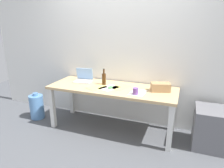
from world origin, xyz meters
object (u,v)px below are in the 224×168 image
Objects in this scene: laptop_left at (83,79)px; filing_cabinet at (209,128)px; beer_bottle at (104,79)px; cardboard_box at (160,87)px; coffee_mug at (135,91)px; desk at (112,92)px; water_cooler_jug at (37,107)px; computer_mouse at (110,87)px.

filing_cabinet is at bearing -2.63° from laptop_left.
beer_bottle reaches higher than cardboard_box.
coffee_mug is 0.17× the size of filing_cabinet.
desk reaches higher than water_cooler_jug.
desk is 0.49m from coffee_mug.
beer_bottle reaches higher than laptop_left.
desk is 7.35× the size of cardboard_box.
coffee_mug is (0.43, -0.19, 0.14)m from desk.
water_cooler_jug is (-1.25, -0.21, -0.60)m from beer_bottle.
cardboard_box is 2.86× the size of coffee_mug.
coffee_mug is at bearing -17.34° from laptop_left.
coffee_mug reaches higher than water_cooler_jug.
desk is at bearing -174.40° from cardboard_box.
filing_cabinet is at bearing 14.02° from computer_mouse.
cardboard_box reaches higher than water_cooler_jug.
computer_mouse is 1.51m from water_cooler_jug.
computer_mouse is at bearing -94.30° from desk.
cardboard_box is at bearing 40.88° from coffee_mug.
filing_cabinet is (0.70, -0.05, -0.50)m from cardboard_box.
laptop_left is 3.32× the size of coffee_mug.
beer_bottle is (0.40, -0.04, 0.05)m from laptop_left.
coffee_mug is 1.93m from water_cooler_jug.
desk is 7.63× the size of beer_bottle.
laptop_left is at bearing 15.97° from water_cooler_jug.
laptop_left is 0.59m from computer_mouse.
cardboard_box is 0.48× the size of filing_cabinet.
desk is 21.04× the size of coffee_mug.
computer_mouse is (-0.00, -0.06, 0.11)m from desk.
cardboard_box reaches higher than filing_cabinet.
desk is 6.34× the size of laptop_left.
coffee_mug is at bearing -2.00° from water_cooler_jug.
computer_mouse is 1.05× the size of coffee_mug.
coffee_mug is 1.14m from filing_cabinet.
laptop_left is at bearing 174.66° from beer_bottle.
filing_cabinet is at bearing -1.96° from beer_bottle.
computer_mouse is 0.37× the size of cardboard_box.
computer_mouse reaches higher than filing_cabinet.
laptop_left is 0.55× the size of filing_cabinet.
laptop_left is 1.04m from coffee_mug.
computer_mouse is (0.16, -0.14, -0.08)m from beer_bottle.
cardboard_box is (0.90, -0.01, -0.04)m from beer_bottle.
filing_cabinet is (1.61, -0.05, -0.54)m from beer_bottle.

